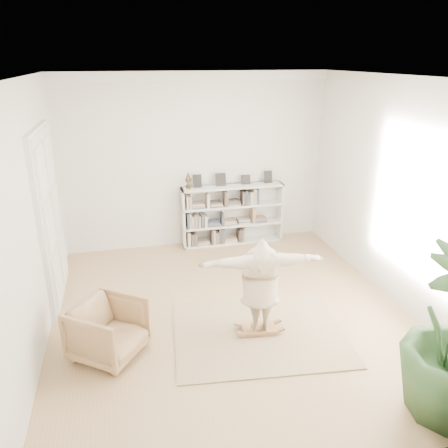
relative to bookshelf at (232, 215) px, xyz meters
name	(u,v)px	position (x,y,z in m)	size (l,w,h in m)	color
floor	(230,314)	(-0.74, -2.82, -0.64)	(6.00, 6.00, 0.00)	#A37E54
room_shell	(194,76)	(-0.74, 0.12, 2.87)	(6.00, 6.00, 6.00)	silver
doors	(50,218)	(-3.45, -1.52, 0.76)	(0.09, 1.78, 2.92)	white
bookshelf	(232,215)	(0.00, 0.00, 0.00)	(2.20, 0.35, 1.64)	silver
armchair	(108,330)	(-2.60, -3.41, -0.24)	(0.85, 0.87, 0.79)	tan
rug	(259,332)	(-0.45, -3.39, -0.63)	(2.50, 2.00, 0.02)	tan
rocker_board	(259,329)	(-0.45, -3.39, -0.57)	(0.53, 0.35, 0.11)	#97623C
person	(261,282)	(-0.45, -3.39, 0.21)	(1.77, 0.48, 1.44)	beige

